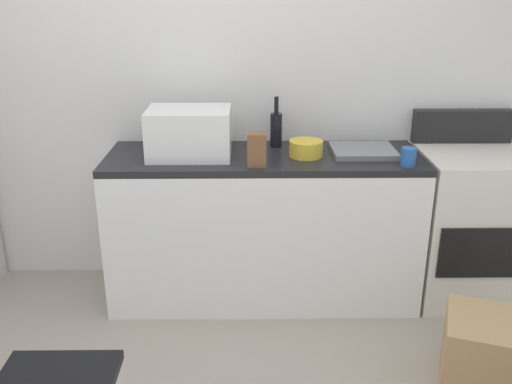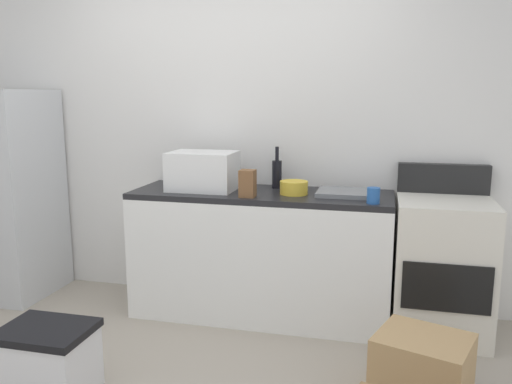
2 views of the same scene
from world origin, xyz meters
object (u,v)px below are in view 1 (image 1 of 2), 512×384
Objects in this scene: wine_bottle at (276,128)px; mixing_bowl at (306,148)px; microwave at (189,133)px; cardboard_box_large at (493,356)px; stove_oven at (466,223)px; coffee_mug at (408,157)px; knife_block at (257,149)px.

wine_bottle is 0.27m from mixing_bowl.
microwave is 1.92m from cardboard_box_large.
microwave is (-1.64, -0.02, 0.57)m from stove_oven.
cardboard_box_large is at bearing -30.85° from microwave.
mixing_bowl is 0.43× the size of cardboard_box_large.
stove_oven is 3.67× the size of wine_bottle.
coffee_mug is at bearing -153.95° from stove_oven.
wine_bottle is 1.58× the size of mixing_bowl.
knife_block is (-0.81, 0.02, 0.04)m from coffee_mug.
stove_oven is 11.00× the size of coffee_mug.
wine_bottle reaches higher than mixing_bowl.
mixing_bowl is (0.65, -0.01, -0.09)m from microwave.
mixing_bowl is (-0.98, -0.04, 0.48)m from stove_oven.
coffee_mug reaches higher than cardboard_box_large.
cardboard_box_large is (-0.16, -0.90, -0.28)m from stove_oven.
stove_oven is at bearing 0.84° from microwave.
wine_bottle is at bearing 132.42° from cardboard_box_large.
mixing_bowl is at bearing 160.83° from coffee_mug.
coffee_mug is at bearing -19.17° from mixing_bowl.
knife_block is 0.95× the size of mixing_bowl.
stove_oven is 1.28m from wine_bottle.
coffee_mug reaches higher than mixing_bowl.
stove_oven is at bearing 79.70° from cardboard_box_large.
wine_bottle is at bearing 171.65° from stove_oven.
wine_bottle is 0.80m from coffee_mug.
knife_block is at bearing -170.80° from stove_oven.
coffee_mug is (-0.45, -0.22, 0.48)m from stove_oven.
microwave reaches higher than cardboard_box_large.
coffee_mug is 1.07m from cardboard_box_large.
microwave is at bearing -158.79° from wine_bottle.
stove_oven is 2.39× the size of microwave.
wine_bottle reaches higher than coffee_mug.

